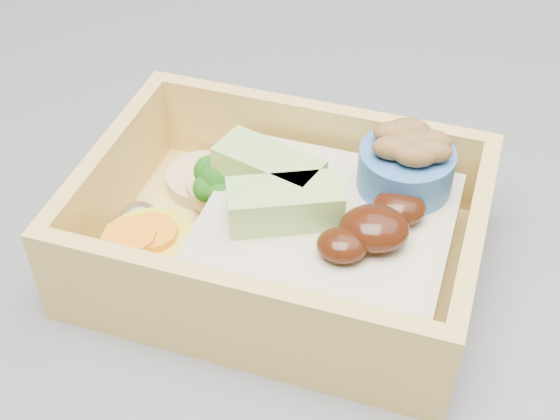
# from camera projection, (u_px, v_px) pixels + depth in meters

# --- Properties ---
(bento_box) EXTENTS (0.21, 0.17, 0.07)m
(bento_box) POSITION_uv_depth(u_px,v_px,m) (293.00, 228.00, 0.38)
(bento_box) COLOR #E1B95D
(bento_box) RESTS_ON island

